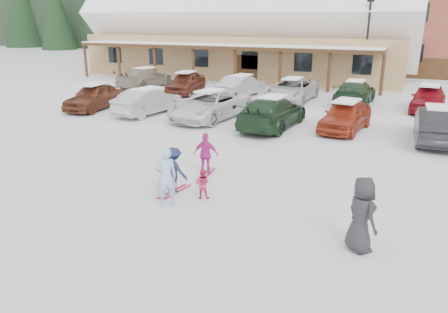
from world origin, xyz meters
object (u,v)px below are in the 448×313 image
at_px(child_magenta, 206,154).
at_px(parked_car_2, 210,105).
at_px(parked_car_3, 272,112).
at_px(lamp_post, 367,39).
at_px(bystander_dark, 362,215).
at_px(parked_car_0, 94,97).
at_px(adult_skier, 166,177).
at_px(child_navy, 174,170).
at_px(parked_car_11, 355,93).
at_px(parked_car_5, 436,125).
at_px(parked_car_10, 292,90).
at_px(parked_car_12, 428,98).
at_px(parked_car_7, 145,78).
at_px(day_lodge, 246,31).
at_px(parked_car_9, 241,86).
at_px(parked_car_8, 186,83).
at_px(parked_car_1, 148,101).
at_px(toddler_red, 202,184).
at_px(parked_car_4, 346,116).

xyz_separation_m(child_magenta, parked_car_2, (-3.49, 7.91, 0.01)).
bearing_deg(parked_car_3, lamp_post, -96.69).
height_order(bystander_dark, parked_car_0, bystander_dark).
bearing_deg(adult_skier, parked_car_3, -133.70).
distance_m(child_navy, parked_car_0, 14.05).
bearing_deg(parked_car_11, lamp_post, -86.37).
height_order(parked_car_2, parked_car_5, parked_car_5).
relative_size(parked_car_10, parked_car_12, 1.20).
distance_m(child_magenta, parked_car_11, 15.28).
bearing_deg(parked_car_11, parked_car_2, 49.21).
xyz_separation_m(parked_car_5, parked_car_7, (-19.95, 8.16, -0.02)).
bearing_deg(adult_skier, day_lodge, -117.42).
xyz_separation_m(day_lodge, parked_car_2, (4.83, -18.31, -3.19)).
relative_size(lamp_post, parked_car_9, 1.47).
distance_m(parked_car_8, parked_car_12, 15.58).
height_order(parked_car_3, parked_car_10, parked_car_3).
relative_size(day_lodge, parked_car_1, 6.71).
xyz_separation_m(toddler_red, parked_car_1, (-7.91, 9.47, 0.26)).
height_order(parked_car_0, parked_car_10, parked_car_0).
height_order(parked_car_0, parked_car_3, parked_car_3).
height_order(toddler_red, parked_car_11, parked_car_11).
xyz_separation_m(parked_car_1, parked_car_4, (10.60, 0.54, 0.00)).
distance_m(parked_car_0, parked_car_1, 3.61).
relative_size(child_navy, parked_car_9, 0.33).
height_order(toddler_red, parked_car_1, parked_car_1).
distance_m(child_magenta, bystander_dark, 6.29).
bearing_deg(parked_car_3, parked_car_9, -55.06).
distance_m(parked_car_9, parked_car_11, 7.44).
height_order(parked_car_2, parked_car_11, parked_car_2).
relative_size(child_navy, bystander_dark, 0.80).
relative_size(parked_car_4, parked_car_10, 0.80).
bearing_deg(parked_car_11, toddler_red, 84.21).
xyz_separation_m(parked_car_2, parked_car_10, (2.68, 6.69, -0.02)).
bearing_deg(bystander_dark, parked_car_11, -34.86).
bearing_deg(parked_car_12, parked_car_11, 178.78).
bearing_deg(parked_car_8, parked_car_4, -34.50).
height_order(parked_car_3, parked_car_5, parked_car_5).
relative_size(parked_car_1, parked_car_5, 0.94).
bearing_deg(parked_car_3, toddler_red, 98.30).
bearing_deg(day_lodge, parked_car_10, -57.13).
bearing_deg(parked_car_11, bystander_dark, 99.38).
xyz_separation_m(toddler_red, parked_car_11, (2.27, 16.84, 0.28)).
bearing_deg(day_lodge, parked_car_3, -65.99).
xyz_separation_m(parked_car_4, parked_car_10, (-4.27, 6.45, 0.01)).
distance_m(child_magenta, parked_car_9, 15.54).
relative_size(day_lodge, parked_car_5, 6.31).
distance_m(parked_car_5, parked_car_8, 17.23).
bearing_deg(parked_car_8, parked_car_11, -4.07).
xyz_separation_m(parked_car_0, parked_car_7, (-1.87, 8.23, 0.01)).
relative_size(adult_skier, parked_car_7, 0.34).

